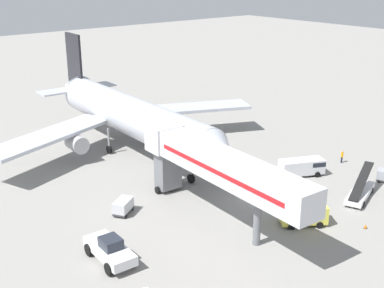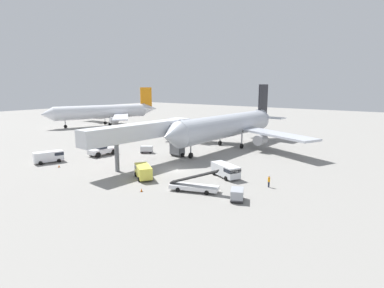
{
  "view_description": "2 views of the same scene",
  "coord_description": "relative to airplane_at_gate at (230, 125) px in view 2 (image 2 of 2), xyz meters",
  "views": [
    {
      "loc": [
        -37.54,
        -34.23,
        24.14
      ],
      "look_at": [
        -1.29,
        9.97,
        3.98
      ],
      "focal_mm": 47.92,
      "sensor_mm": 36.0,
      "label": 1
    },
    {
      "loc": [
        31.96,
        -38.22,
        13.92
      ],
      "look_at": [
        -3.76,
        9.89,
        2.47
      ],
      "focal_mm": 28.82,
      "sensor_mm": 36.0,
      "label": 2
    }
  ],
  "objects": [
    {
      "name": "pushback_tug",
      "position": [
        -16.46,
        -22.34,
        -3.94
      ],
      "size": [
        2.79,
        5.87,
        2.33
      ],
      "color": "white",
      "rests_on": "ground"
    },
    {
      "name": "service_van_near_center",
      "position": [
        -19.35,
        -31.86,
        -3.84
      ],
      "size": [
        3.32,
        5.29,
        2.06
      ],
      "color": "white",
      "rests_on": "ground"
    },
    {
      "name": "airplane_background",
      "position": [
        -54.69,
        8.42,
        -0.22
      ],
      "size": [
        39.08,
        39.87,
        13.16
      ],
      "color": "silver",
      "rests_on": "ground"
    },
    {
      "name": "belt_loader_truck",
      "position": [
        11.09,
        -28.69,
        -4.26
      ],
      "size": [
        6.75,
        3.9,
        3.14
      ],
      "color": "white",
      "rests_on": "ground"
    },
    {
      "name": "service_van_outer_right",
      "position": [
        11.26,
        -20.63,
        -3.86
      ],
      "size": [
        5.69,
        4.07,
        2.02
      ],
      "color": "silver",
      "rests_on": "ground"
    },
    {
      "name": "baggage_cart_rear_left",
      "position": [
        -10.83,
        -15.48,
        -4.19
      ],
      "size": [
        2.78,
        2.46,
        1.5
      ],
      "color": "#38383D",
      "rests_on": "ground"
    },
    {
      "name": "baggage_cart_far_left",
      "position": [
        17.31,
        -28.24,
        -4.21
      ],
      "size": [
        2.35,
        2.74,
        1.45
      ],
      "color": "#38383D",
      "rests_on": "ground"
    },
    {
      "name": "airplane_at_gate",
      "position": [
        0.0,
        0.0,
        0.0
      ],
      "size": [
        40.37,
        42.05,
        14.15
      ],
      "color": "#B7BCC6",
      "rests_on": "ground"
    },
    {
      "name": "safety_cone_bravo",
      "position": [
        5.57,
        -32.99,
        -4.78
      ],
      "size": [
        0.31,
        0.31,
        0.48
      ],
      "color": "black",
      "rests_on": "ground"
    },
    {
      "name": "jet_bridge",
      "position": [
        -4.37,
        -21.89,
        0.71
      ],
      "size": [
        4.56,
        22.9,
        7.52
      ],
      "color": "silver",
      "rests_on": "ground"
    },
    {
      "name": "ground_plane",
      "position": [
        2.28,
        -22.09,
        -5.02
      ],
      "size": [
        300.0,
        300.0,
        0.0
      ],
      "primitive_type": "plane",
      "color": "gray"
    },
    {
      "name": "ground_crew_worker_foreground",
      "position": [
        18.44,
        -21.16,
        -4.15
      ],
      "size": [
        0.39,
        0.39,
        1.64
      ],
      "color": "#1E2333",
      "rests_on": "ground"
    },
    {
      "name": "safety_cone_alpha",
      "position": [
        -14.81,
        -32.75,
        -4.79
      ],
      "size": [
        0.31,
        0.31,
        0.48
      ],
      "color": "black",
      "rests_on": "ground"
    },
    {
      "name": "service_van_rear_right",
      "position": [
        1.4,
        -28.52,
        -3.87
      ],
      "size": [
        4.8,
        4.06,
        2.01
      ],
      "color": "#E5DB4C",
      "rests_on": "ground"
    }
  ]
}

